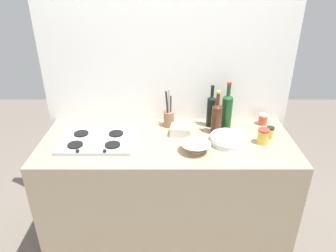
{
  "coord_description": "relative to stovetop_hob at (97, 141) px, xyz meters",
  "views": [
    {
      "loc": [
        0.01,
        -1.93,
        2.0
      ],
      "look_at": [
        0.0,
        0.0,
        1.02
      ],
      "focal_mm": 33.36,
      "sensor_mm": 36.0,
      "label": 1
    }
  ],
  "objects": [
    {
      "name": "ground_plane",
      "position": [
        0.5,
        0.02,
        -0.91
      ],
      "size": [
        6.0,
        6.0,
        0.0
      ],
      "primitive_type": "plane",
      "color": "#6B6056",
      "rests_on": "ground"
    },
    {
      "name": "counter_block",
      "position": [
        0.5,
        0.02,
        -0.46
      ],
      "size": [
        1.8,
        0.7,
        0.9
      ],
      "primitive_type": "cube",
      "color": "tan",
      "rests_on": "ground"
    },
    {
      "name": "backsplash_panel",
      "position": [
        0.5,
        0.4,
        0.15
      ],
      "size": [
        1.9,
        0.06,
        2.12
      ],
      "primitive_type": "cube",
      "color": "white",
      "rests_on": "ground"
    },
    {
      "name": "stovetop_hob",
      "position": [
        0.0,
        0.0,
        0.0
      ],
      "size": [
        0.51,
        0.36,
        0.04
      ],
      "color": "#B2B2B7",
      "rests_on": "counter_block"
    },
    {
      "name": "plate_stack",
      "position": [
        0.93,
        -0.01,
        0.01
      ],
      "size": [
        0.26,
        0.26,
        0.05
      ],
      "color": "white",
      "rests_on": "counter_block"
    },
    {
      "name": "wine_bottle_leftmost",
      "position": [
        0.86,
        0.15,
        0.11
      ],
      "size": [
        0.08,
        0.08,
        0.33
      ],
      "color": "#472314",
      "rests_on": "counter_block"
    },
    {
      "name": "wine_bottle_mid_left",
      "position": [
        0.83,
        0.26,
        0.12
      ],
      "size": [
        0.07,
        0.07,
        0.33
      ],
      "color": "black",
      "rests_on": "counter_block"
    },
    {
      "name": "wine_bottle_mid_right",
      "position": [
        0.94,
        0.23,
        0.13
      ],
      "size": [
        0.08,
        0.08,
        0.36
      ],
      "color": "#19471E",
      "rests_on": "counter_block"
    },
    {
      "name": "mixing_bowl",
      "position": [
        0.69,
        -0.12,
        0.02
      ],
      "size": [
        0.2,
        0.2,
        0.06
      ],
      "color": "beige",
      "rests_on": "counter_block"
    },
    {
      "name": "butter_dish",
      "position": [
        0.6,
        0.12,
        0.02
      ],
      "size": [
        0.16,
        0.13,
        0.07
      ],
      "primitive_type": "cube",
      "rotation": [
        0.0,
        0.0,
        -0.16
      ],
      "color": "silver",
      "rests_on": "counter_block"
    },
    {
      "name": "utensil_crock",
      "position": [
        0.51,
        0.26,
        0.06
      ],
      "size": [
        0.08,
        0.08,
        0.3
      ],
      "color": "#996B4C",
      "rests_on": "counter_block"
    },
    {
      "name": "condiment_jar_front",
      "position": [
        1.24,
        0.07,
        0.03
      ],
      "size": [
        0.06,
        0.06,
        0.09
      ],
      "color": "gold",
      "rests_on": "counter_block"
    },
    {
      "name": "condiment_jar_rear",
      "position": [
        1.25,
        0.29,
        0.03
      ],
      "size": [
        0.07,
        0.07,
        0.08
      ],
      "color": "#C64C2D",
      "rests_on": "counter_block"
    },
    {
      "name": "condiment_jar_spare",
      "position": [
        1.16,
        -0.01,
        0.04
      ],
      "size": [
        0.08,
        0.08,
        0.11
      ],
      "color": "gold",
      "rests_on": "counter_block"
    }
  ]
}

